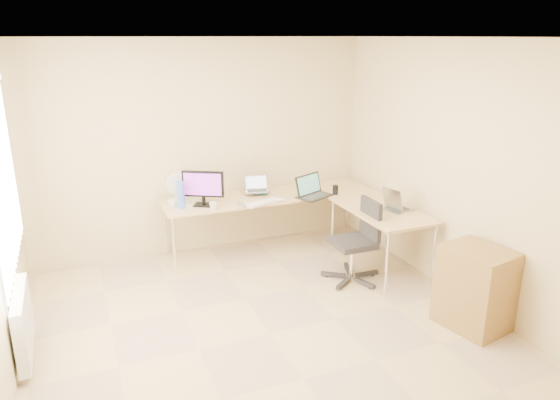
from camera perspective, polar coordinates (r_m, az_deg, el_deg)
name	(u,v)px	position (r m, az deg, el deg)	size (l,w,h in m)	color
floor	(270,334)	(4.95, -1.08, -14.36)	(4.50, 4.50, 0.00)	tan
ceiling	(268,37)	(4.20, -1.29, 17.33)	(4.50, 4.50, 0.00)	white
wall_back	(203,148)	(6.49, -8.43, 5.65)	(4.50, 4.50, 0.00)	#D6BA8A
wall_front	(445,333)	(2.61, 17.56, -13.63)	(4.50, 4.50, 0.00)	#D6BA8A
wall_right	(467,174)	(5.49, 19.73, 2.64)	(4.50, 4.50, 0.00)	#D6BA8A
desk_main	(270,222)	(6.58, -1.07, -2.45)	(2.65, 0.70, 0.73)	tan
desk_return	(380,239)	(6.18, 10.84, -4.16)	(0.70, 1.30, 0.73)	tan
monitor	(203,188)	(6.06, -8.38, 1.27)	(0.48, 0.16, 0.41)	black
book_stack	(260,190)	(6.59, -2.18, 1.09)	(0.19, 0.26, 0.04)	#186D6C
laptop_center	(257,184)	(6.43, -2.52, 1.75)	(0.29, 0.22, 0.19)	#9FA1B5
laptop_black	(315,186)	(6.35, 3.81, 1.51)	(0.43, 0.31, 0.27)	black
keyboard	(264,202)	(6.13, -1.80, -0.27)	(0.46, 0.13, 0.02)	silver
mouse	(280,200)	(6.20, 0.03, 0.03)	(0.10, 0.07, 0.04)	silver
mug	(213,206)	(5.95, -7.30, -0.66)	(0.09, 0.09, 0.08)	silver
cd_stack	(242,205)	(6.05, -4.22, -0.52)	(0.12, 0.12, 0.03)	#AFB1BD
water_bottle	(181,195)	(6.03, -10.77, 0.54)	(0.09, 0.09, 0.31)	#4269C4
papers	(190,202)	(6.25, -9.77, -0.25)	(0.23, 0.33, 0.01)	beige
white_box	(179,201)	(6.21, -11.01, -0.12)	(0.19, 0.14, 0.07)	white
desk_fan	(176,188)	(6.31, -11.29, 1.28)	(0.24, 0.24, 0.31)	white
black_cup	(335,190)	(6.50, 6.06, 1.11)	(0.07, 0.07, 0.12)	black
laptop_return	(399,201)	(6.02, 12.83, -0.06)	(0.26, 0.33, 0.22)	#A2A2A7
office_chair	(353,238)	(5.78, 7.95, -4.11)	(0.55, 0.55, 0.92)	black
cabinet	(475,291)	(5.22, 20.48, -9.25)	(0.48, 0.59, 0.82)	brown
radiator	(23,323)	(4.90, -26.22, -11.94)	(0.09, 0.80, 0.55)	white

